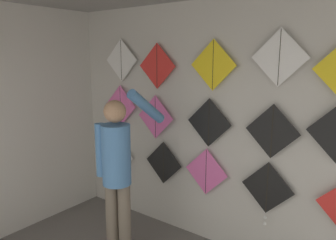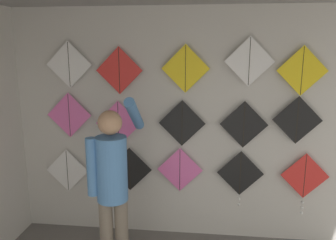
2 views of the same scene
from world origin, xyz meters
name	(u,v)px [view 2 (image 2 of 2)]	position (x,y,z in m)	size (l,w,h in m)	color
back_panel	(182,126)	(0.00, 3.54, 1.40)	(4.88, 0.06, 2.80)	beige
shopkeeper	(113,180)	(-0.62, 2.62, 1.06)	(0.46, 0.71, 1.87)	#726656
kite_0	(67,171)	(-1.45, 3.45, 0.81)	(0.55, 0.01, 0.55)	white
kite_1	(130,169)	(-0.65, 3.45, 0.86)	(0.55, 0.01, 0.55)	black
kite_2	(180,170)	(-0.02, 3.45, 0.88)	(0.55, 0.01, 0.55)	pink
kite_3	(240,175)	(0.70, 3.44, 0.84)	(0.55, 0.04, 0.69)	black
kite_4	(304,179)	(1.45, 3.44, 0.82)	(0.55, 0.04, 0.76)	red
kite_5	(69,115)	(-1.38, 3.45, 1.53)	(0.55, 0.01, 0.55)	pink
kite_6	(118,123)	(-0.77, 3.45, 1.44)	(0.55, 0.01, 0.55)	pink
kite_7	(182,123)	(0.00, 3.45, 1.46)	(0.55, 0.01, 0.55)	black
kite_8	(244,125)	(0.72, 3.45, 1.46)	(0.55, 0.01, 0.55)	black
kite_9	(297,120)	(1.31, 3.45, 1.53)	(0.55, 0.01, 0.55)	black
kite_10	(69,65)	(-1.34, 3.45, 2.14)	(0.55, 0.01, 0.55)	white
kite_11	(119,71)	(-0.74, 3.45, 2.07)	(0.55, 0.01, 0.55)	red
kite_12	(185,69)	(0.03, 3.45, 2.10)	(0.55, 0.01, 0.55)	yellow
kite_13	(249,61)	(0.74, 3.45, 2.18)	(0.55, 0.01, 0.55)	white
kite_14	(302,71)	(1.32, 3.45, 2.08)	(0.55, 0.01, 0.55)	yellow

